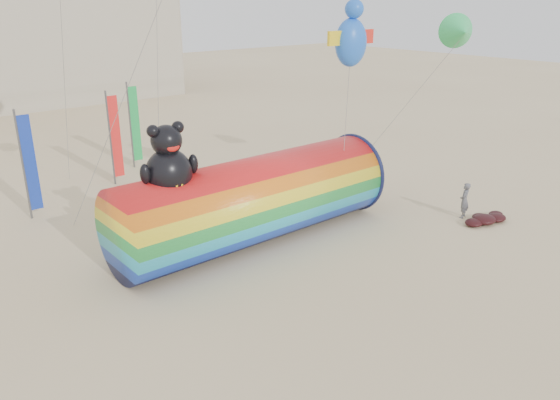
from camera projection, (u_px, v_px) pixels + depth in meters
ground at (295, 273)px, 20.70m from camera, size 160.00×160.00×0.00m
windsock_assembly at (255, 198)px, 22.92m from camera, size 12.44×3.79×5.73m
kite_handler at (464, 200)px, 25.64m from camera, size 0.73×0.60×1.71m
fabric_bundle at (486, 219)px, 25.30m from camera, size 2.62×1.35×0.41m
festival_banners at (97, 140)px, 29.22m from camera, size 8.10×4.70×5.20m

